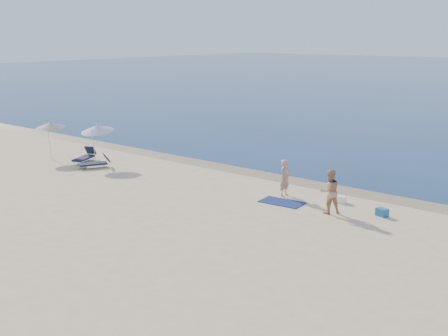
% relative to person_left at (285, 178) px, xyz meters
% --- Properties ---
extents(wet_sand_strip, '(240.00, 1.60, 0.00)m').
position_rel_person_left_xyz_m(wet_sand_strip, '(-2.82, 2.70, -0.85)').
color(wet_sand_strip, '#847254').
rests_on(wet_sand_strip, ground).
extents(person_left, '(0.42, 0.63, 1.71)m').
position_rel_person_left_xyz_m(person_left, '(0.00, 0.00, 0.00)').
color(person_left, tan).
rests_on(person_left, ground).
extents(person_right, '(1.12, 1.15, 1.87)m').
position_rel_person_left_xyz_m(person_right, '(2.82, -0.97, 0.08)').
color(person_right, tan).
rests_on(person_right, ground).
extents(beach_towel, '(2.01, 1.22, 0.03)m').
position_rel_person_left_xyz_m(beach_towel, '(0.49, -0.97, -0.84)').
color(beach_towel, '#101B53').
rests_on(beach_towel, ground).
extents(white_bag, '(0.42, 0.38, 0.30)m').
position_rel_person_left_xyz_m(white_bag, '(2.57, 0.68, -0.70)').
color(white_bag, white).
rests_on(white_bag, ground).
extents(blue_cooler, '(0.55, 0.46, 0.33)m').
position_rel_person_left_xyz_m(blue_cooler, '(4.74, 0.04, -0.69)').
color(blue_cooler, '#1B5895').
rests_on(blue_cooler, ground).
extents(umbrella_near, '(2.18, 2.21, 2.42)m').
position_rel_person_left_xyz_m(umbrella_near, '(-11.88, -1.28, 1.23)').
color(umbrella_near, silver).
rests_on(umbrella_near, ground).
extents(umbrella_far, '(2.21, 2.22, 2.31)m').
position_rel_person_left_xyz_m(umbrella_far, '(-15.29, -2.05, 1.18)').
color(umbrella_far, silver).
rests_on(umbrella_far, ground).
extents(lounger_left, '(1.29, 1.95, 0.82)m').
position_rel_person_left_xyz_m(lounger_left, '(-13.03, -1.38, -0.56)').
color(lounger_left, '#151E3B').
rests_on(lounger_left, ground).
extents(lounger_right, '(1.29, 1.81, 0.77)m').
position_rel_person_left_xyz_m(lounger_right, '(-11.34, -1.95, -0.58)').
color(lounger_right, '#151E3B').
rests_on(lounger_right, ground).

